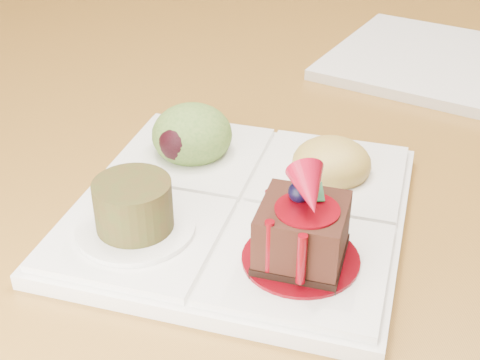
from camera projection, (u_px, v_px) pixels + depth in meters
The scene contains 5 objects.
ground at pixel (340, 321), 1.48m from camera, with size 6.00×6.00×0.00m, color brown.
dining_table at pixel (373, 22), 1.12m from camera, with size 1.00×1.80×0.75m.
chair_left at pixel (102, 15), 1.51m from camera, with size 0.56×0.56×1.00m.
sampler_plate at pixel (239, 194), 0.52m from camera, with size 0.30×0.30×0.10m.
second_plate at pixel (436, 61), 0.78m from camera, with size 0.23×0.23×0.01m, color white.
Camera 1 is at (0.37, -1.05, 1.05)m, focal length 50.00 mm.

